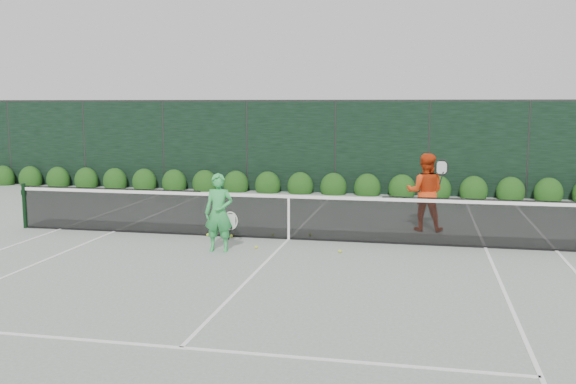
# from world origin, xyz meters

# --- Properties ---
(ground) EXTENTS (80.00, 80.00, 0.00)m
(ground) POSITION_xyz_m (0.00, 0.00, 0.00)
(ground) COLOR gray
(ground) RESTS_ON ground
(tennis_net) EXTENTS (12.90, 0.10, 1.07)m
(tennis_net) POSITION_xyz_m (-0.02, 0.00, 0.53)
(tennis_net) COLOR black
(tennis_net) RESTS_ON ground
(player_woman) EXTENTS (0.65, 0.42, 1.56)m
(player_woman) POSITION_xyz_m (-1.13, -1.38, 0.78)
(player_woman) COLOR green
(player_woman) RESTS_ON ground
(player_man) EXTENTS (0.96, 0.73, 1.80)m
(player_man) POSITION_xyz_m (2.89, 1.63, 0.90)
(player_man) COLOR red
(player_man) RESTS_ON ground
(court_lines) EXTENTS (11.03, 23.83, 0.01)m
(court_lines) POSITION_xyz_m (0.00, 0.00, 0.01)
(court_lines) COLOR white
(court_lines) RESTS_ON ground
(windscreen_fence) EXTENTS (32.00, 21.07, 3.06)m
(windscreen_fence) POSITION_xyz_m (0.00, -2.71, 1.51)
(windscreen_fence) COLOR black
(windscreen_fence) RESTS_ON ground
(hedge_row) EXTENTS (31.66, 0.65, 0.94)m
(hedge_row) POSITION_xyz_m (-0.00, 7.15, 0.23)
(hedge_row) COLOR #13360E
(hedge_row) RESTS_ON ground
(tennis_balls) EXTENTS (3.16, 1.54, 0.07)m
(tennis_balls) POSITION_xyz_m (-0.39, -0.25, 0.03)
(tennis_balls) COLOR #BDD32E
(tennis_balls) RESTS_ON ground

